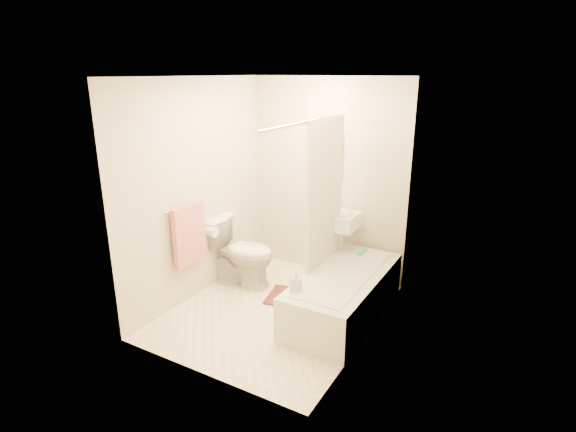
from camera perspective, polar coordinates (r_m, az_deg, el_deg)
The scene contains 17 objects.
floor at distance 4.91m, azimuth -1.48°, elevation -11.98°, with size 2.40×2.40×0.00m, color beige.
ceiling at distance 4.26m, azimuth -1.75°, elevation 17.30°, with size 2.40×2.40×0.00m, color white.
wall_back at distance 5.46m, azimuth 4.97°, elevation 4.65°, with size 2.00×0.02×2.40m, color beige.
wall_left at distance 5.01m, azimuth -11.44°, elevation 3.16°, with size 0.02×2.40×2.40m, color beige.
wall_right at distance 4.03m, azimuth 10.65°, elevation -0.40°, with size 0.02×2.40×2.40m, color beige.
mirror at distance 5.38m, azimuth 4.97°, elevation 7.72°, with size 0.40×0.03×0.55m, color white.
curtain_rod at distance 4.22m, azimuth 2.58°, elevation 11.85°, with size 0.03×0.03×1.70m, color silver.
shower_curtain at distance 4.72m, azimuth 4.68°, elevation 2.80°, with size 0.04×0.80×1.55m, color silver.
towel_bar at distance 4.83m, azimuth -12.94°, elevation 1.28°, with size 0.02×0.02×0.60m, color silver.
towel at distance 4.91m, azimuth -12.42°, elevation -2.35°, with size 0.06×0.45×0.66m, color #CC7266.
toilet_paper at distance 5.20m, azimuth -9.66°, elevation -1.97°, with size 0.12×0.12×0.11m, color white.
toilet at distance 5.36m, azimuth -5.97°, elevation -4.59°, with size 0.46×0.82×0.81m, color white.
sink at distance 5.36m, azimuth 6.06°, elevation -3.66°, with size 0.50×0.40×0.97m, color white, non-canonical shape.
bathtub at distance 4.78m, azimuth 7.10°, elevation -9.85°, with size 0.72×1.64×0.46m, color silver, non-canonical shape.
bath_mat at distance 5.14m, azimuth 0.99°, elevation -10.35°, with size 0.63×0.47×0.02m, color #562A22.
soap_bottle at distance 4.27m, azimuth 1.03°, elevation -8.31°, with size 0.09×0.09×0.20m, color white.
scrub_brush at distance 5.20m, azimuth 9.38°, elevation -4.53°, with size 0.05×0.18×0.04m, color #34BF79.
Camera 1 is at (2.22, -3.63, 2.44)m, focal length 28.00 mm.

